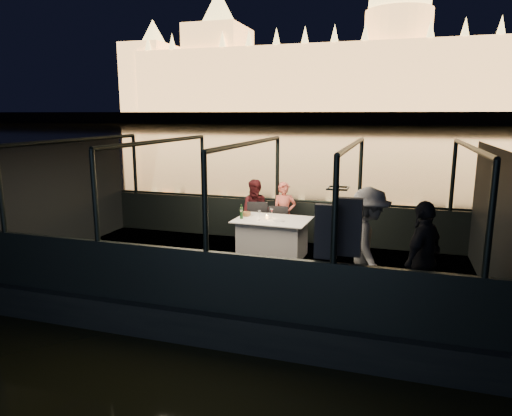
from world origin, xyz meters
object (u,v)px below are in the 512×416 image
(passenger_stripe, at_px, (367,246))
(chair_port_left, at_px, (255,227))
(coat_stand, at_px, (335,257))
(passenger_dark, at_px, (423,257))
(dining_table_central, at_px, (272,238))
(person_woman_coral, at_px, (284,212))
(person_man_maroon, at_px, (256,210))
(wine_bottle, at_px, (241,211))
(chair_port_right, at_px, (276,229))

(passenger_stripe, bearing_deg, chair_port_left, 37.16)
(coat_stand, distance_m, passenger_stripe, 0.93)
(coat_stand, distance_m, passenger_dark, 1.27)
(dining_table_central, xyz_separation_m, person_woman_coral, (0.04, 0.80, 0.36))
(person_man_maroon, xyz_separation_m, wine_bottle, (-0.02, -0.95, 0.17))
(chair_port_left, height_order, coat_stand, coat_stand)
(dining_table_central, xyz_separation_m, passenger_stripe, (1.94, -1.67, 0.47))
(chair_port_left, relative_size, wine_bottle, 3.25)
(person_woman_coral, bearing_deg, wine_bottle, -143.02)
(coat_stand, distance_m, person_man_maroon, 3.97)
(chair_port_right, height_order, person_woman_coral, person_woman_coral)
(chair_port_left, bearing_deg, coat_stand, -67.63)
(chair_port_left, distance_m, passenger_dark, 4.09)
(dining_table_central, xyz_separation_m, wine_bottle, (-0.60, -0.14, 0.53))
(dining_table_central, distance_m, passenger_stripe, 2.60)
(person_woman_coral, bearing_deg, chair_port_right, -122.70)
(dining_table_central, relative_size, person_man_maroon, 1.02)
(dining_table_central, height_order, person_woman_coral, person_woman_coral)
(person_woman_coral, bearing_deg, dining_table_central, -111.79)
(person_man_maroon, relative_size, passenger_stripe, 0.81)
(passenger_dark, bearing_deg, dining_table_central, -99.26)
(person_man_maroon, relative_size, wine_bottle, 4.87)
(dining_table_central, distance_m, wine_bottle, 0.81)
(passenger_stripe, height_order, passenger_dark, passenger_stripe)
(coat_stand, height_order, passenger_dark, coat_stand)
(wine_bottle, bearing_deg, coat_stand, -47.61)
(chair_port_left, xyz_separation_m, chair_port_right, (0.47, -0.03, 0.00))
(chair_port_left, height_order, person_woman_coral, person_woman_coral)
(person_woman_coral, height_order, person_man_maroon, person_man_maroon)
(coat_stand, xyz_separation_m, passenger_dark, (1.15, 0.53, -0.05))
(chair_port_right, distance_m, person_woman_coral, 0.47)
(passenger_stripe, bearing_deg, person_woman_coral, 25.82)
(person_woman_coral, distance_m, passenger_dark, 3.86)
(coat_stand, height_order, person_man_maroon, coat_stand)
(passenger_stripe, bearing_deg, wine_bottle, 47.28)
(passenger_dark, xyz_separation_m, wine_bottle, (-3.32, 1.85, 0.06))
(chair_port_left, height_order, chair_port_right, chair_port_left)
(chair_port_right, bearing_deg, dining_table_central, -92.74)
(passenger_dark, bearing_deg, person_woman_coral, -109.25)
(chair_port_left, xyz_separation_m, person_woman_coral, (0.56, 0.32, 0.30))
(chair_port_right, bearing_deg, wine_bottle, -141.43)
(person_woman_coral, relative_size, wine_bottle, 4.79)
(chair_port_right, distance_m, person_man_maroon, 0.72)
(chair_port_left, height_order, passenger_stripe, passenger_stripe)
(chair_port_left, relative_size, chair_port_right, 1.06)
(dining_table_central, relative_size, person_woman_coral, 1.04)
(person_man_maroon, bearing_deg, coat_stand, -64.14)
(person_man_maroon, distance_m, passenger_stripe, 3.54)
(wine_bottle, bearing_deg, dining_table_central, 13.42)
(passenger_dark, bearing_deg, chair_port_left, -100.36)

